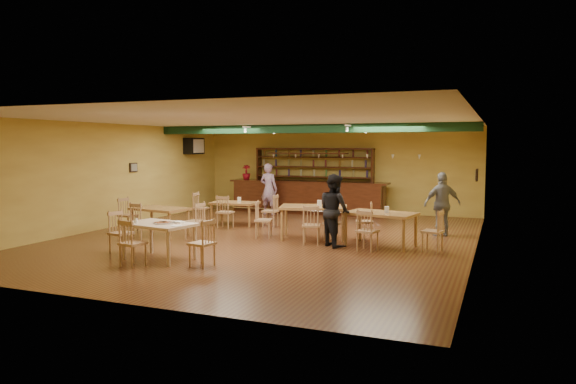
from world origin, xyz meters
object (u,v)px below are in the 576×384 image
at_px(dining_table_b, 313,222).
at_px(patron_right_a, 334,210).
at_px(dining_table_a, 235,213).
at_px(near_table, 159,241).
at_px(dining_table_c, 160,222).
at_px(dining_table_d, 381,229).
at_px(patron_bar, 269,189).
at_px(bar_counter, 308,197).

bearing_deg(dining_table_b, patron_right_a, -60.25).
distance_m(dining_table_a, near_table, 5.04).
distance_m(dining_table_b, dining_table_c, 4.06).
bearing_deg(near_table, dining_table_d, 49.59).
bearing_deg(dining_table_c, dining_table_b, 22.96).
xyz_separation_m(near_table, patron_bar, (-0.86, 7.52, 0.50)).
relative_size(dining_table_a, patron_right_a, 0.80).
relative_size(dining_table_c, dining_table_d, 0.92).
height_order(dining_table_c, patron_bar, patron_bar).
bearing_deg(dining_table_b, dining_table_a, 139.79).
bearing_deg(patron_bar, bar_counter, -137.82).
height_order(dining_table_c, dining_table_d, dining_table_d).
distance_m(dining_table_d, patron_bar, 6.45).
distance_m(dining_table_d, near_table, 5.10).
bearing_deg(dining_table_b, patron_bar, 112.05).
height_order(bar_counter, near_table, bar_counter).
relative_size(bar_counter, dining_table_c, 3.86).
distance_m(bar_counter, patron_right_a, 6.18).
relative_size(bar_counter, patron_bar, 3.21).
bearing_deg(patron_right_a, dining_table_b, -2.39).
relative_size(dining_table_b, dining_table_c, 1.14).
xyz_separation_m(bar_counter, near_table, (-0.26, -8.35, -0.18)).
relative_size(bar_counter, near_table, 3.95).
relative_size(near_table, patron_right_a, 0.84).
distance_m(bar_counter, dining_table_a, 3.56).
xyz_separation_m(dining_table_b, patron_bar, (-3.00, 3.94, 0.46)).
bearing_deg(dining_table_d, bar_counter, 136.95).
bearing_deg(dining_table_a, bar_counter, 68.81).
bearing_deg(dining_table_a, dining_table_b, -28.12).
bearing_deg(dining_table_d, dining_table_a, 171.29).
bearing_deg(near_table, dining_table_b, 69.30).
bearing_deg(dining_table_a, dining_table_c, -114.37).
xyz_separation_m(dining_table_a, dining_table_d, (4.78, -1.73, 0.06)).
distance_m(bar_counter, dining_table_b, 5.12).
bearing_deg(dining_table_a, dining_table_d, -23.07).
bearing_deg(dining_table_c, patron_bar, 87.56).
bearing_deg(near_table, bar_counter, 98.38).
relative_size(dining_table_c, patron_bar, 0.83).
xyz_separation_m(dining_table_a, near_table, (0.84, -4.97, 0.04)).
relative_size(dining_table_b, near_table, 1.17).
relative_size(dining_table_a, dining_table_d, 0.86).
relative_size(dining_table_b, patron_right_a, 0.98).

